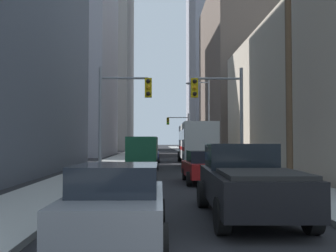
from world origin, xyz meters
The scene contains 19 objects.
sidewalk_left centered at (-4.66, 50.00, 0.07)m, with size 2.81×160.00×0.15m, color #9E9E99.
sidewalk_right centered at (4.66, 50.00, 0.07)m, with size 2.81×160.00×0.15m, color #9E9E99.
city_bus centered at (2.57, 30.02, 1.93)m, with size 2.75×11.55×3.40m.
pickup_truck_black centered at (1.53, 6.45, 0.93)m, with size 2.20×5.46×1.90m.
cargo_van_green centered at (-1.76, 24.28, 1.29)m, with size 2.16×5.26×2.26m.
sedan_grey centered at (-1.59, 4.05, 0.77)m, with size 1.95×4.22×1.52m.
sedan_red centered at (1.48, 14.84, 0.77)m, with size 1.96×4.27×1.52m.
sedan_blue centered at (-1.50, 32.98, 0.77)m, with size 1.95×4.24×1.52m.
sedan_beige centered at (-1.73, 43.14, 0.77)m, with size 1.95×4.22×1.52m.
sedan_navy centered at (-1.48, 53.11, 0.77)m, with size 1.95×4.25×1.52m.
traffic_signal_near_left centered at (-2.67, 17.69, 4.00)m, with size 2.88×0.44×6.00m.
traffic_signal_near_right centered at (2.67, 17.69, 4.00)m, with size 2.87×0.44×6.00m.
traffic_signal_far_right centered at (2.49, 53.75, 4.02)m, with size 3.26×0.44×6.00m.
utility_pole_right centered at (4.94, 13.15, 5.70)m, with size 2.20×0.28×10.83m.
street_lamp_right centered at (3.62, 31.84, 4.52)m, with size 2.18×0.32×7.50m.
building_left_mid_office centered at (-14.47, 50.90, 13.69)m, with size 14.78×18.60×27.39m, color #93939E.
building_left_far_tower centered at (-19.16, 89.04, 33.49)m, with size 24.60×24.51×66.98m, color gray.
building_right_mid_block centered at (13.66, 51.01, 11.30)m, with size 14.54×21.76×22.61m, color #66564C.
building_right_far_highrise centered at (16.74, 91.30, 27.19)m, with size 18.65×26.47×54.38m, color #93939E.
Camera 1 is at (-0.81, -3.74, 1.98)m, focal length 42.22 mm.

